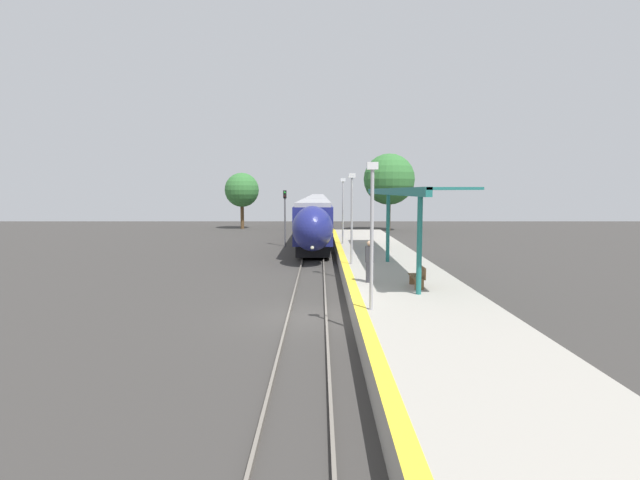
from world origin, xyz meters
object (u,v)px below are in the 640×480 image
at_px(train, 315,208).
at_px(lamppost_mid, 350,212).
at_px(railway_signal, 283,213).
at_px(platform_bench, 417,276).
at_px(lamppost_far, 341,206).
at_px(person_waiting, 368,261).
at_px(lamppost_near, 370,225).

height_order(train, lamppost_mid, lamppost_mid).
height_order(train, railway_signal, railway_signal).
distance_m(platform_bench, railway_signal, 24.02).
bearing_deg(lamppost_mid, railway_signal, 106.07).
bearing_deg(railway_signal, lamppost_mid, -73.93).
bearing_deg(lamppost_far, train, 93.50).
height_order(person_waiting, railway_signal, railway_signal).
distance_m(lamppost_near, lamppost_far, 20.76).
relative_size(person_waiting, lamppost_near, 0.37).
height_order(train, platform_bench, train).
height_order(platform_bench, lamppost_far, lamppost_far).
relative_size(train, lamppost_mid, 17.47).
bearing_deg(lamppost_near, lamppost_far, 90.00).
height_order(platform_bench, railway_signal, railway_signal).
distance_m(lamppost_mid, lamppost_far, 10.38).
height_order(train, lamppost_far, lamppost_far).
distance_m(train, lamppost_mid, 46.10).
bearing_deg(platform_bench, lamppost_far, 97.92).
bearing_deg(lamppost_near, platform_bench, 59.07).
height_order(platform_bench, lamppost_mid, lamppost_mid).
relative_size(lamppost_near, lamppost_mid, 1.00).
xyz_separation_m(train, lamppost_mid, (2.18, -46.03, 1.39)).
bearing_deg(person_waiting, train, 92.90).
height_order(person_waiting, lamppost_near, lamppost_near).
relative_size(platform_bench, person_waiting, 0.88).
distance_m(platform_bench, person_waiting, 2.23).
height_order(platform_bench, person_waiting, person_waiting).
bearing_deg(person_waiting, lamppost_mid, 94.49).
distance_m(platform_bench, lamppost_far, 17.17).
distance_m(railway_signal, lamppost_near, 27.23).
relative_size(lamppost_mid, lamppost_far, 1.00).
xyz_separation_m(railway_signal, lamppost_near, (4.73, -26.81, 0.75)).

